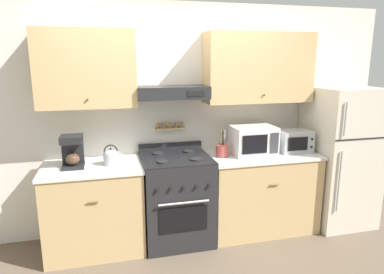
# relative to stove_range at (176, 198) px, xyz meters

# --- Properties ---
(ground_plane) EXTENTS (16.00, 16.00, 0.00)m
(ground_plane) POSITION_rel_stove_range_xyz_m (0.00, -0.33, -0.47)
(ground_plane) COLOR brown
(wall_back) EXTENTS (5.20, 0.46, 2.55)m
(wall_back) POSITION_rel_stove_range_xyz_m (0.06, 0.31, 1.00)
(wall_back) COLOR silver
(wall_back) RESTS_ON ground_plane
(counter_left) EXTENTS (0.98, 0.69, 0.91)m
(counter_left) POSITION_rel_stove_range_xyz_m (-0.85, 0.02, -0.02)
(counter_left) COLOR tan
(counter_left) RESTS_ON ground_plane
(counter_right) EXTENTS (1.24, 0.69, 0.91)m
(counter_right) POSITION_rel_stove_range_xyz_m (0.99, 0.02, -0.02)
(counter_right) COLOR tan
(counter_right) RESTS_ON ground_plane
(stove_range) EXTENTS (0.72, 0.71, 1.02)m
(stove_range) POSITION_rel_stove_range_xyz_m (0.00, 0.00, 0.00)
(stove_range) COLOR #232326
(stove_range) RESTS_ON ground_plane
(refrigerator) EXTENTS (0.71, 0.76, 1.64)m
(refrigerator) POSITION_rel_stove_range_xyz_m (1.98, -0.03, 0.34)
(refrigerator) COLOR beige
(refrigerator) RESTS_ON ground_plane
(tea_kettle) EXTENTS (0.20, 0.15, 0.21)m
(tea_kettle) POSITION_rel_stove_range_xyz_m (-0.66, -0.00, 0.52)
(tea_kettle) COLOR #B7B7BC
(tea_kettle) RESTS_ON counter_left
(coffee_maker) EXTENTS (0.21, 0.22, 0.32)m
(coffee_maker) POSITION_rel_stove_range_xyz_m (-1.03, 0.03, 0.59)
(coffee_maker) COLOR black
(coffee_maker) RESTS_ON counter_left
(microwave) EXTENTS (0.47, 0.36, 0.32)m
(microwave) POSITION_rel_stove_range_xyz_m (0.88, 0.02, 0.59)
(microwave) COLOR white
(microwave) RESTS_ON counter_right
(utensil_crock) EXTENTS (0.14, 0.14, 0.29)m
(utensil_crock) POSITION_rel_stove_range_xyz_m (0.51, -0.00, 0.51)
(utensil_crock) COLOR #B24C42
(utensil_crock) RESTS_ON counter_right
(toaster_oven) EXTENTS (0.37, 0.28, 0.25)m
(toaster_oven) POSITION_rel_stove_range_xyz_m (1.38, -0.00, 0.56)
(toaster_oven) COLOR #ADAFB5
(toaster_oven) RESTS_ON counter_right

